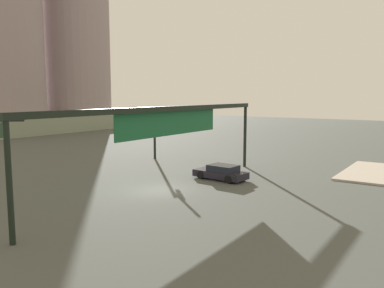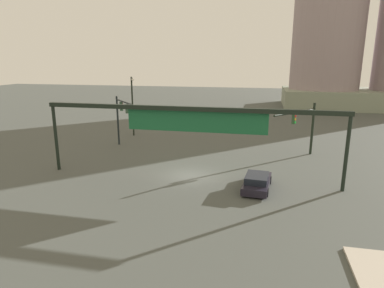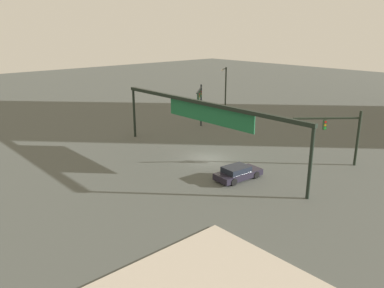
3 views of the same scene
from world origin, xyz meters
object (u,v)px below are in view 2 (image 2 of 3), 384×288
at_px(traffic_signal_opposite_side, 121,112).
at_px(streetlamp_curved_arm, 133,102).
at_px(sedan_car_approaching, 257,182).
at_px(traffic_signal_near_corner, 304,122).

height_order(traffic_signal_opposite_side, streetlamp_curved_arm, streetlamp_curved_arm).
relative_size(streetlamp_curved_arm, sedan_car_approaching, 1.67).
height_order(traffic_signal_near_corner, sedan_car_approaching, traffic_signal_near_corner).
relative_size(traffic_signal_opposite_side, streetlamp_curved_arm, 0.74).
bearing_deg(traffic_signal_near_corner, sedan_car_approaching, 16.31).
distance_m(traffic_signal_near_corner, sedan_car_approaching, 11.20).
distance_m(streetlamp_curved_arm, sedan_car_approaching, 22.62).
height_order(traffic_signal_near_corner, traffic_signal_opposite_side, traffic_signal_opposite_side).
bearing_deg(streetlamp_curved_arm, traffic_signal_near_corner, 48.75).
xyz_separation_m(traffic_signal_opposite_side, sedan_car_approaching, (15.19, -9.64, -3.38)).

